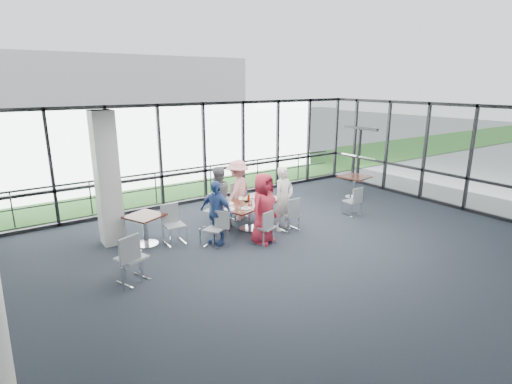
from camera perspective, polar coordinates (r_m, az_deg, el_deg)
floor at (r=9.56m, az=7.07°, el=-8.18°), size 12.00×10.00×0.02m
ceiling at (r=8.79m, az=7.77°, el=11.37°), size 12.00×10.00×0.04m
curtain_wall_back at (r=13.10m, az=-7.39°, el=5.62°), size 12.00×0.10×3.20m
curtain_wall_right at (r=13.73m, az=26.47°, el=4.58°), size 0.10×10.00×3.20m
exit_door at (r=15.94m, az=14.48°, el=4.99°), size 0.12×1.60×2.10m
structural_column at (r=10.01m, az=-20.48°, el=1.73°), size 0.50×0.50×3.20m
apron at (r=17.93m, az=-14.62°, el=2.60°), size 80.00×70.00×0.02m
grass_strip at (r=16.10m, az=-12.13°, el=1.44°), size 80.00×5.00×0.01m
hangar_main at (r=39.75m, az=-20.80°, el=13.28°), size 24.00×10.00×6.00m
guard_rail at (r=13.85m, az=-8.38°, el=1.46°), size 12.00×0.06×0.06m
main_table at (r=10.53m, az=-0.93°, el=-2.19°), size 2.03×1.50×0.75m
side_table_left at (r=9.90m, az=-15.59°, el=-3.94°), size 1.01×1.01×0.75m
side_table_right at (r=13.86m, az=13.90°, el=1.77°), size 1.03×1.03×0.75m
diner_near_left at (r=9.60m, az=1.06°, el=-2.36°), size 1.00×0.84×1.74m
diner_near_right at (r=10.47m, az=3.99°, el=-0.98°), size 0.67×0.52×1.70m
diner_far_left at (r=10.62m, az=-5.50°, el=-0.84°), size 0.87×0.59×1.68m
diner_far_right at (r=11.24m, az=-2.62°, el=0.24°), size 1.25×1.06×1.72m
diner_end at (r=9.64m, az=-5.73°, el=-2.91°), size 0.83×1.04×1.56m
chair_main_nl at (r=9.64m, az=1.37°, el=-5.05°), size 0.52×0.52×0.86m
chair_main_nr at (r=10.57m, az=4.78°, el=-3.16°), size 0.46×0.46×0.88m
chair_main_fl at (r=10.86m, az=-6.07°, el=-2.67°), size 0.59×0.59×0.89m
chair_main_fr at (r=11.46m, az=-2.58°, el=-1.38°), size 0.60×0.60×0.98m
chair_main_end at (r=9.57m, az=-5.99°, el=-5.32°), size 0.57×0.57×0.85m
chair_spare_la at (r=8.22m, az=-17.35°, el=-8.97°), size 0.64×0.64×1.01m
chair_spare_lb at (r=9.84m, az=-11.61°, el=-4.68°), size 0.49×0.49×0.94m
chair_spare_r at (r=12.07m, az=13.57°, el=-1.31°), size 0.43×0.43×0.84m
plate_nl at (r=9.97m, az=-1.44°, el=-2.35°), size 0.26×0.26×0.01m
plate_nr at (r=10.75m, az=2.44°, el=-1.05°), size 0.25×0.25×0.01m
plate_fl at (r=10.39m, az=-3.96°, el=-1.65°), size 0.27×0.27×0.01m
plate_fr at (r=10.98m, az=-0.63°, el=-0.67°), size 0.28×0.28×0.01m
plate_end at (r=9.92m, az=-3.84°, el=-2.47°), size 0.27×0.27×0.01m
tumbler_a at (r=10.22m, az=-0.75°, el=-1.53°), size 0.07×0.07×0.14m
tumbler_b at (r=10.55m, az=0.48°, el=-0.96°), size 0.07×0.07×0.15m
tumbler_c at (r=10.59m, az=-1.76°, el=-0.93°), size 0.07×0.07×0.14m
tumbler_d at (r=9.92m, az=-2.41°, el=-2.09°), size 0.07×0.07×0.13m
menu_a at (r=10.15m, az=0.56°, el=-2.05°), size 0.32×0.24×0.00m
menu_b at (r=10.94m, az=2.56°, el=-0.78°), size 0.32×0.25×0.00m
menu_c at (r=10.87m, az=-1.90°, el=-0.88°), size 0.36×0.39×0.00m
condiment_caddy at (r=10.54m, az=-1.38°, el=-1.29°), size 0.10×0.07×0.04m
ketchup_bottle at (r=10.54m, az=-1.07°, el=-0.89°), size 0.06×0.06×0.18m
green_bottle at (r=10.59m, az=-1.03°, el=-0.76°), size 0.05×0.05×0.20m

